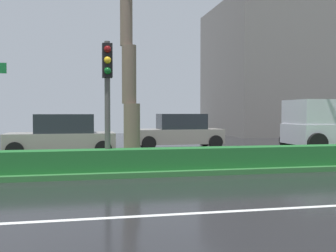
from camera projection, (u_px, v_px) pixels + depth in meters
The scene contains 4 objects.
traffic_signal_median_right at pixel (107, 81), 11.47m from camera, with size 0.28×0.43×3.66m.
car_in_traffic_third at pixel (62, 136), 16.45m from camera, with size 4.30×2.02×1.72m.
car_in_traffic_fourth at pixel (179, 132), 20.26m from camera, with size 4.30×2.02×1.72m.
building_far_right at pixel (326, 72), 34.90m from camera, with size 19.38×10.57×10.61m.
Camera 1 is at (2.84, -4.85, 1.79)m, focal length 43.28 mm.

